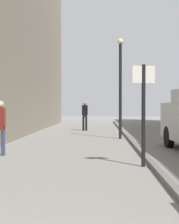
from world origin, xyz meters
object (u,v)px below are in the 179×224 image
Objects in this scene: pedestrian_main_foreground at (85,114)px; street_sign_post at (143,106)px; pedestrian_far_crossing at (1,124)px; lamp_post at (120,81)px.

pedestrian_main_foreground is 12.99m from street_sign_post.
lamp_post reaches higher than pedestrian_far_crossing.
street_sign_post is (4.22, -1.84, 0.56)m from pedestrian_far_crossing.
pedestrian_main_foreground is 1.08× the size of pedestrian_far_crossing.
street_sign_post is 0.55× the size of lamp_post.
lamp_post is (-0.15, 7.53, 1.18)m from street_sign_post.
pedestrian_main_foreground is 11.18m from pedestrian_far_crossing.
street_sign_post is at bearing -88.86° from lamp_post.
pedestrian_main_foreground is at bearing 110.14° from lamp_post.
pedestrian_main_foreground reaches higher than pedestrian_far_crossing.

